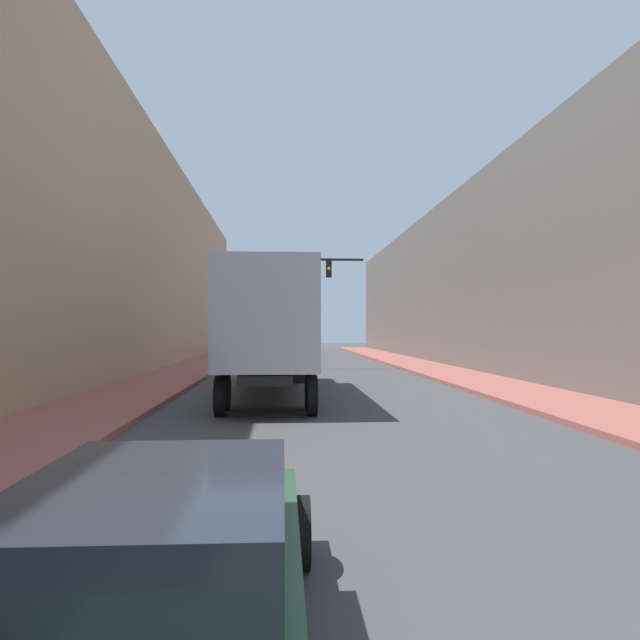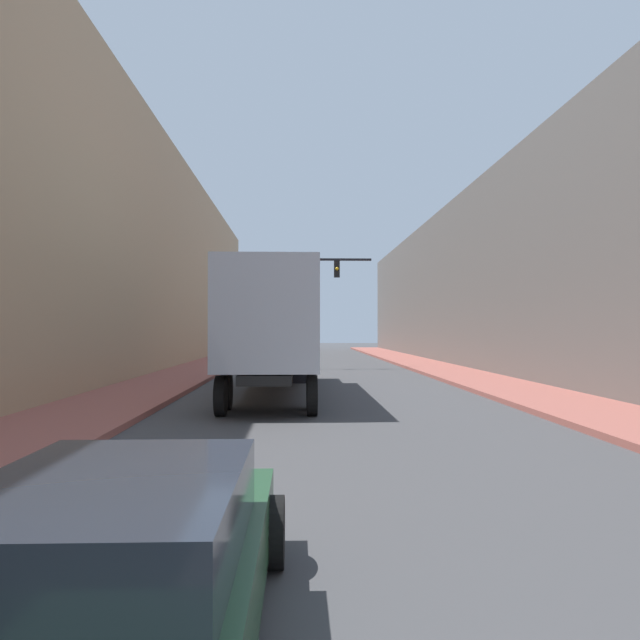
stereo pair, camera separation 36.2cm
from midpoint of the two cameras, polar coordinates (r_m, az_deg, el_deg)
sidewalk_right at (r=30.73m, az=10.91°, el=-4.70°), size 3.05×80.00×0.15m
sidewalk_left at (r=30.20m, az=-12.93°, el=-4.76°), size 3.05×80.00×0.15m
building_right at (r=32.19m, az=18.74°, el=3.98°), size 6.00×80.00×9.67m
building_left at (r=31.46m, az=-21.10°, el=6.37°), size 6.00×80.00×12.14m
semi_truck at (r=20.48m, az=-5.03°, el=-0.62°), size 2.55×12.80×3.90m
sedan_car at (r=4.37m, az=-16.83°, el=-21.24°), size 2.01×4.44×1.24m
traffic_signal_gantry at (r=33.40m, az=-5.48°, el=3.15°), size 7.53×0.35×6.19m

